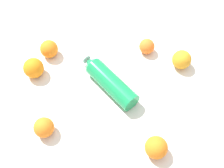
{
  "coord_description": "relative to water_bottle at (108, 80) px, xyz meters",
  "views": [
    {
      "loc": [
        -0.37,
        -0.41,
        0.94
      ],
      "look_at": [
        -0.01,
        0.05,
        0.04
      ],
      "focal_mm": 45.23,
      "sensor_mm": 36.0,
      "label": 1
    }
  ],
  "objects": [
    {
      "name": "orange_1",
      "position": [
        0.29,
        -0.11,
        0.0
      ],
      "size": [
        0.08,
        0.08,
        0.08
      ],
      "primitive_type": "sphere",
      "color": "orange",
      "rests_on": "ground_plane"
    },
    {
      "name": "orange_4",
      "position": [
        0.23,
        0.04,
        -0.0
      ],
      "size": [
        0.06,
        0.06,
        0.06
      ],
      "primitive_type": "sphere",
      "color": "orange",
      "rests_on": "ground_plane"
    },
    {
      "name": "orange_0",
      "position": [
        -0.1,
        0.27,
        0.0
      ],
      "size": [
        0.07,
        0.07,
        0.07
      ],
      "primitive_type": "sphere",
      "color": "orange",
      "rests_on": "ground_plane"
    },
    {
      "name": "folded_napkin",
      "position": [
        0.35,
        -0.28,
        -0.03
      ],
      "size": [
        0.17,
        0.19,
        0.01
      ],
      "primitive_type": "cube",
      "rotation": [
        0.0,
        0.0,
        0.07
      ],
      "color": "#99BFD8",
      "rests_on": "ground_plane"
    },
    {
      "name": "ground_plane",
      "position": [
        0.01,
        -0.07,
        -0.04
      ],
      "size": [
        2.4,
        2.4,
        0.0
      ],
      "primitive_type": "plane",
      "color": "silver"
    },
    {
      "name": "orange_5",
      "position": [
        -0.2,
        0.23,
        0.0
      ],
      "size": [
        0.08,
        0.08,
        0.08
      ],
      "primitive_type": "sphere",
      "color": "orange",
      "rests_on": "ground_plane"
    },
    {
      "name": "orange_2",
      "position": [
        -0.04,
        -0.31,
        0.0
      ],
      "size": [
        0.08,
        0.08,
        0.08
      ],
      "primitive_type": "sphere",
      "color": "orange",
      "rests_on": "ground_plane"
    },
    {
      "name": "orange_3",
      "position": [
        -0.29,
        -0.02,
        -0.0
      ],
      "size": [
        0.07,
        0.07,
        0.07
      ],
      "primitive_type": "sphere",
      "color": "orange",
      "rests_on": "ground_plane"
    },
    {
      "name": "water_bottle",
      "position": [
        0.0,
        0.0,
        0.0
      ],
      "size": [
        0.09,
        0.29,
        0.07
      ],
      "rotation": [
        0.0,
        0.0,
        1.61
      ],
      "color": "#198C4C",
      "rests_on": "ground_plane"
    }
  ]
}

